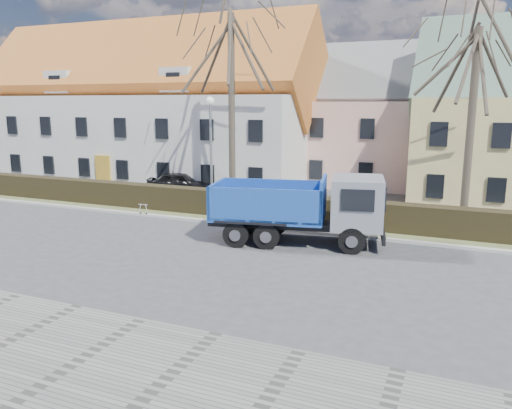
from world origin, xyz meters
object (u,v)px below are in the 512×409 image
at_px(streetlight, 211,154).
at_px(parked_car_a, 181,183).
at_px(dump_truck, 291,208).
at_px(cart_frame, 140,209).

xyz_separation_m(streetlight, parked_car_a, (-4.13, 3.59, -2.34)).
height_order(dump_truck, cart_frame, dump_truck).
relative_size(cart_frame, parked_car_a, 0.18).
bearing_deg(streetlight, dump_truck, -35.38).
height_order(streetlight, cart_frame, streetlight).
xyz_separation_m(dump_truck, cart_frame, (-8.83, 1.73, -1.12)).
height_order(dump_truck, streetlight, streetlight).
relative_size(dump_truck, parked_car_a, 1.73).
xyz_separation_m(dump_truck, parked_car_a, (-10.04, 7.79, -0.74)).
relative_size(streetlight, cart_frame, 8.01).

